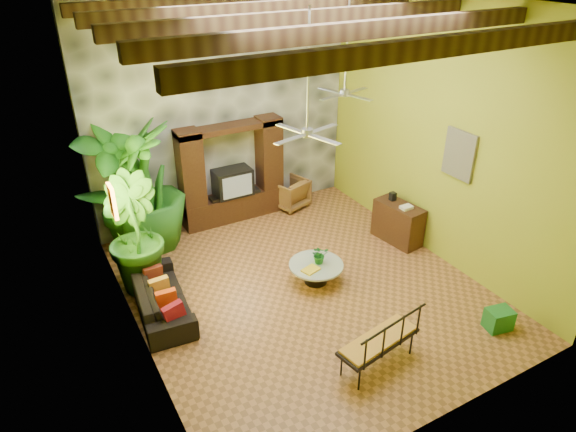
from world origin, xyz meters
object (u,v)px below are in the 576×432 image
green_bin (499,319)px  tall_plant_c (147,187)px  coffee_table (316,270)px  entertainment_center (232,180)px  ceiling_fan_front (307,120)px  tall_plant_a (117,185)px  side_console (398,223)px  iron_bench (382,340)px  tall_plant_b (132,235)px  ceiling_fan_back (345,82)px  sofa (161,296)px  wicker_armchair (289,193)px

green_bin → tall_plant_c: bearing=127.8°
coffee_table → entertainment_center: bearing=95.6°
ceiling_fan_front → green_bin: bearing=-41.7°
tall_plant_a → green_bin: (4.78, -5.75, -1.22)m
tall_plant_c → side_console: bearing=-27.5°
entertainment_center → iron_bench: (-0.02, -5.49, -0.42)m
entertainment_center → tall_plant_a: 2.54m
tall_plant_b → iron_bench: tall_plant_b is taller
ceiling_fan_back → tall_plant_a: 4.97m
ceiling_fan_back → tall_plant_c: (-3.58, 1.68, -2.06)m
sofa → coffee_table: size_ratio=2.01×
wicker_armchair → iron_bench: size_ratio=0.55×
coffee_table → side_console: side_console is taller
tall_plant_a → ceiling_fan_front: bearing=-57.0°
tall_plant_c → sofa: bearing=-103.0°
ceiling_fan_back → wicker_armchair: 3.54m
ceiling_fan_back → side_console: bearing=-35.0°
tall_plant_a → green_bin: tall_plant_a is taller
tall_plant_c → side_console: tall_plant_c is taller
side_console → ceiling_fan_back: bearing=137.3°
tall_plant_a → entertainment_center: bearing=-0.3°
tall_plant_c → green_bin: bearing=-52.2°
sofa → coffee_table: sofa is taller
iron_bench → sofa: bearing=119.9°
tall_plant_b → side_console: bearing=-11.7°
tall_plant_a → tall_plant_c: (0.52, -0.27, -0.06)m
green_bin → ceiling_fan_front: bearing=138.3°
sofa → side_console: 5.16m
entertainment_center → side_console: entertainment_center is taller
ceiling_fan_front → wicker_armchair: size_ratio=2.36×
wicker_armchair → tall_plant_b: bearing=2.4°
tall_plant_c → coffee_table: bearing=-51.3°
sofa → tall_plant_a: (-0.00, 2.53, 1.10)m
wicker_armchair → tall_plant_c: (-3.40, -0.13, 0.99)m
tall_plant_b → tall_plant_c: bearing=63.2°
entertainment_center → tall_plant_c: tall_plant_c is taller
entertainment_center → tall_plant_c: bearing=-172.6°
ceiling_fan_front → tall_plant_c: ceiling_fan_front is taller
sofa → tall_plant_b: size_ratio=0.93×
ceiling_fan_back → sofa: 5.18m
ceiling_fan_front → iron_bench: (0.18, -1.95, -2.86)m
tall_plant_a → tall_plant_c: size_ratio=1.04×
coffee_table → wicker_armchair: bearing=69.7°
ceiling_fan_front → green_bin: size_ratio=4.40×
ceiling_fan_front → side_console: 4.21m
coffee_table → side_console: size_ratio=0.95×
wicker_armchair → tall_plant_a: size_ratio=0.28×
sofa → tall_plant_a: tall_plant_a is taller
sofa → green_bin: bearing=-118.5°
ceiling_fan_back → tall_plant_c: bearing=154.9°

